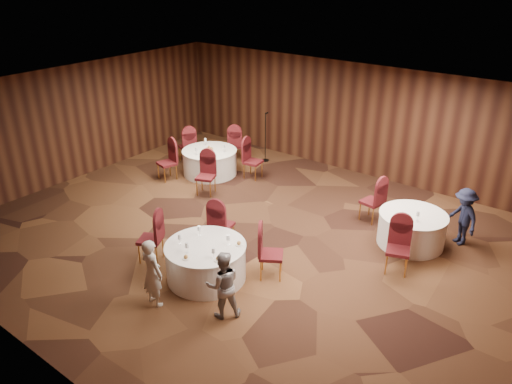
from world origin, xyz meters
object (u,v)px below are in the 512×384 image
Objects in this scene: table_main at (206,261)px; woman_a at (152,273)px; table_right at (412,229)px; mic_stand at (265,147)px; woman_b at (223,285)px; man_c at (463,217)px; table_left at (210,162)px.

table_main is 1.19× the size of woman_a.
table_right is 5.95m from mic_stand.
woman_b is 0.97× the size of man_c.
woman_a is at bearing -99.75° from table_main.
mic_stand is at bearing 159.36° from table_right.
table_right is (6.24, -0.26, 0.00)m from table_left.
table_left and table_right have the same top height.
table_left is at bearing 177.64° from table_right.
man_c is at bearing 38.79° from table_right.
woman_a reaches higher than table_main.
woman_b is at bearing -77.67° from man_c.
table_right is at bearing -160.04° from woman_b.
woman_a is at bearing -57.51° from table_left.
table_right is 5.74m from woman_a.
woman_a is at bearing -120.87° from table_right.
man_c is (0.86, 0.69, 0.29)m from table_right.
table_main is 1.25× the size of woman_b.
mic_stand reaches higher than table_main.
table_left is at bearing -137.37° from man_c.
table_main is 5.31m from table_left.
man_c is (3.60, 4.42, 0.29)m from table_main.
woman_a reaches higher than table_right.
woman_b is at bearing -111.24° from table_right.
mic_stand is 7.56m from woman_b.
man_c is at bearing -118.15° from woman_a.
table_right is at bearing -2.36° from table_left.
table_left is 6.50m from woman_b.
woman_a reaches higher than man_c.
woman_a reaches higher than table_left.
table_left is 6.25m from table_right.
mic_stand reaches higher than table_right.
man_c reaches higher than table_left.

